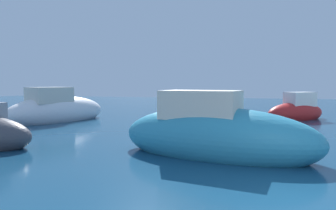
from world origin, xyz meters
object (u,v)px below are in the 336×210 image
object	(u,v)px
moored_boat_1	(214,135)
moored_boat_5	(296,111)
moored_boat_2	(209,112)
moored_boat_3	(57,110)

from	to	relation	value
moored_boat_1	moored_boat_5	distance (m)	10.88
moored_boat_2	moored_boat_5	xyz separation A→B (m)	(5.00, 1.39, 0.04)
moored_boat_1	moored_boat_2	xyz separation A→B (m)	(-1.17, 8.79, -0.17)
moored_boat_3	moored_boat_5	distance (m)	13.84
moored_boat_2	moored_boat_5	world-z (taller)	moored_boat_5
moored_boat_2	moored_boat_3	distance (m)	8.66
moored_boat_1	moored_boat_3	distance (m)	11.17
moored_boat_3	moored_boat_5	bearing A→B (deg)	-48.49
moored_boat_3	moored_boat_2	bearing A→B (deg)	-47.42
moored_boat_1	moored_boat_3	xyz separation A→B (m)	(-9.39, 6.06, 0.00)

